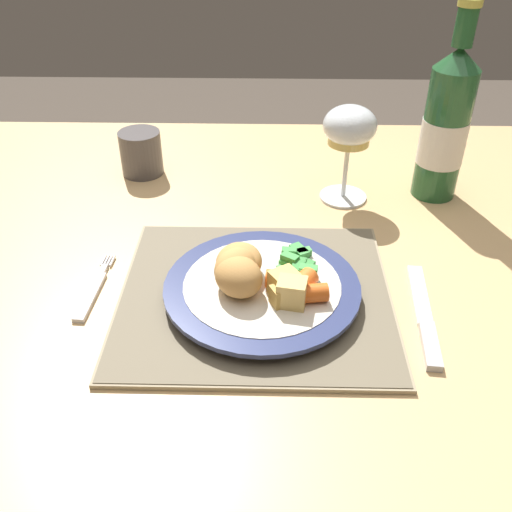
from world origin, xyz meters
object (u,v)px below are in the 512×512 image
object	(u,v)px
drinking_cup	(141,152)
dinner_plate	(262,290)
bottle	(445,126)
table_knife	(425,322)
fork	(93,291)
wine_glass	(349,131)
dining_table	(227,299)

from	to	relation	value
drinking_cup	dinner_plate	bearing A→B (deg)	-58.46
bottle	drinking_cup	bearing A→B (deg)	172.55
table_knife	bottle	size ratio (longest dim) A/B	0.64
dinner_plate	bottle	distance (m)	0.39
fork	bottle	xyz separation A→B (m)	(0.47, 0.26, 0.11)
table_knife	drinking_cup	bearing A→B (deg)	136.57
fork	bottle	bearing A→B (deg)	28.92
dinner_plate	wine_glass	size ratio (longest dim) A/B	1.57
bottle	dining_table	bearing A→B (deg)	-152.27
table_knife	wine_glass	xyz separation A→B (m)	(-0.06, 0.29, 0.11)
wine_glass	drinking_cup	size ratio (longest dim) A/B	2.05
dinner_plate	wine_glass	world-z (taller)	wine_glass
bottle	table_knife	bearing A→B (deg)	-104.24
table_knife	drinking_cup	size ratio (longest dim) A/B	2.54
dinner_plate	wine_glass	bearing A→B (deg)	64.17
dinner_plate	drinking_cup	world-z (taller)	drinking_cup
wine_glass	drinking_cup	bearing A→B (deg)	166.49
dinner_plate	table_knife	bearing A→B (deg)	-11.39
dining_table	drinking_cup	bearing A→B (deg)	123.82
table_knife	bottle	world-z (taller)	bottle
dining_table	table_knife	bearing A→B (deg)	-30.84
fork	drinking_cup	world-z (taller)	drinking_cup
wine_glass	dinner_plate	bearing A→B (deg)	-115.83
bottle	fork	bearing A→B (deg)	-151.08
dinner_plate	fork	bearing A→B (deg)	177.13
dining_table	dinner_plate	bearing A→B (deg)	-63.83
fork	table_knife	xyz separation A→B (m)	(0.39, -0.05, 0.00)
bottle	drinking_cup	size ratio (longest dim) A/B	3.97
dining_table	dinner_plate	distance (m)	0.15
fork	wine_glass	xyz separation A→B (m)	(0.33, 0.24, 0.11)
dining_table	wine_glass	world-z (taller)	wine_glass
wine_glass	dining_table	bearing A→B (deg)	-139.43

